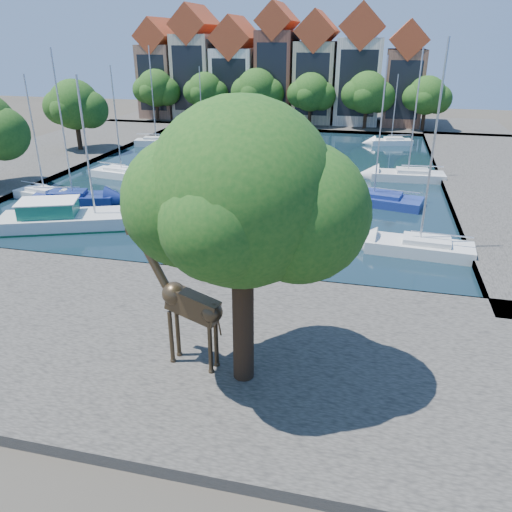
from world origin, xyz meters
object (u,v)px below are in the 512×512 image
at_px(giraffe_statue, 186,303).
at_px(sailboat_right_a, 419,244).
at_px(plane_tree, 245,201).
at_px(motorsailer, 72,217).
at_px(sailboat_left_a, 45,193).

xyz_separation_m(giraffe_statue, sailboat_right_a, (9.89, 14.78, -2.55)).
bearing_deg(plane_tree, motorsailer, 139.06).
height_order(plane_tree, motorsailer, plane_tree).
bearing_deg(sailboat_right_a, sailboat_left_a, 171.08).
relative_size(motorsailer, sailboat_left_a, 1.11).
distance_m(plane_tree, motorsailer, 22.93).
bearing_deg(plane_tree, giraffe_statue, 171.61).
distance_m(giraffe_statue, sailboat_right_a, 17.96).
distance_m(motorsailer, sailboat_left_a, 8.20).
relative_size(plane_tree, sailboat_right_a, 0.84).
bearing_deg(plane_tree, sailboat_right_a, 64.01).
height_order(giraffe_statue, sailboat_left_a, sailboat_left_a).
distance_m(plane_tree, giraffe_statue, 5.10).
relative_size(plane_tree, motorsailer, 0.96).
xyz_separation_m(sailboat_left_a, sailboat_right_a, (30.00, -4.71, 0.07)).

